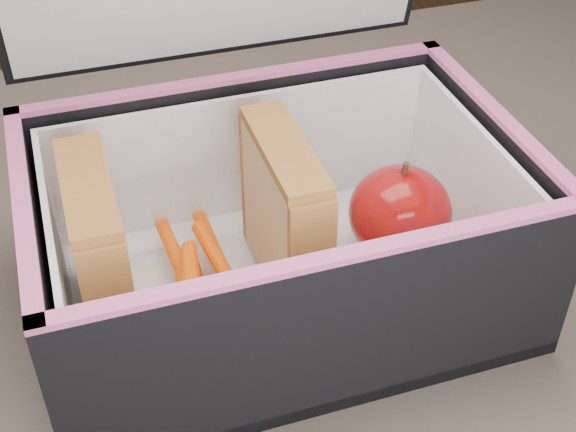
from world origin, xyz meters
TOP-DOWN VIEW (x-y plane):
  - kitchen_table at (0.00, 0.00)m, footprint 1.20×0.80m
  - lunch_bag at (0.04, -0.01)m, footprint 0.32×0.26m
  - plastic_tub at (-0.02, -0.01)m, footprint 0.17×0.12m
  - sandwich_left at (-0.08, -0.01)m, footprint 0.03×0.10m
  - sandwich_right at (0.04, -0.01)m, footprint 0.03×0.10m
  - carrot_sticks at (-0.02, -0.02)m, footprint 0.05×0.14m
  - paper_napkin at (0.13, -0.01)m, footprint 0.09×0.09m
  - red_apple at (0.13, -0.01)m, footprint 0.08×0.08m

SIDE VIEW (x-z plane):
  - kitchen_table at x=0.00m, z-range 0.28..1.03m
  - paper_napkin at x=0.13m, z-range 0.76..0.77m
  - carrot_sticks at x=-0.02m, z-range 0.77..0.80m
  - plastic_tub at x=-0.02m, z-range 0.76..0.83m
  - red_apple at x=0.13m, z-range 0.77..0.85m
  - lunch_bag at x=0.04m, z-range 0.66..0.98m
  - sandwich_left at x=-0.08m, z-range 0.77..0.88m
  - sandwich_right at x=0.04m, z-range 0.77..0.88m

